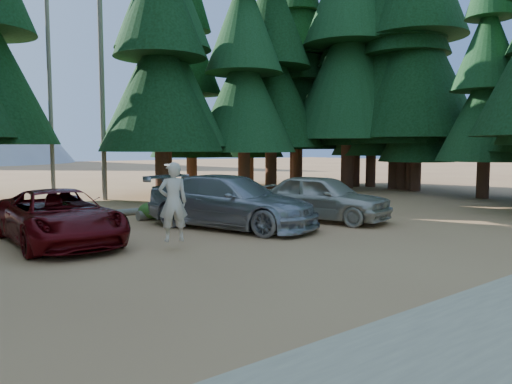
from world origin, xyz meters
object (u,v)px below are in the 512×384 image
Objects in this scene: silver_minivan_center at (231,202)px; frisbee_player at (173,202)px; log_right at (202,210)px; red_pickup at (59,217)px; silver_minivan_right at (322,197)px; log_mid at (154,210)px.

silver_minivan_center is 3.76m from frisbee_player.
frisbee_player reaches higher than log_right.
red_pickup is 8.73m from silver_minivan_right.
silver_minivan_right is (3.41, -0.72, -0.02)m from silver_minivan_center.
red_pickup is at bearing 151.75° from silver_minivan_center.
red_pickup reaches higher than log_right.
silver_minivan_center is at bearing -83.07° from log_mid.
log_right is at bearing 24.73° from red_pickup.
log_right is at bearing 103.00° from silver_minivan_right.
silver_minivan_right is 2.42× the size of frisbee_player.
red_pickup is at bearing -137.37° from log_mid.
silver_minivan_right is at bearing -7.87° from red_pickup.
silver_minivan_center is at bearing -6.26° from red_pickup.
red_pickup is 1.09× the size of silver_minivan_right.
silver_minivan_center reaches higher than red_pickup.
log_mid is at bearing 106.99° from silver_minivan_right.
log_mid is at bearing -95.88° from frisbee_player.
silver_minivan_center is 3.58m from log_right.
frisbee_player is 7.37m from log_mid.
frisbee_player is at bearing -130.59° from log_right.
red_pickup is 5.24m from silver_minivan_center.
red_pickup is 2.64× the size of frisbee_player.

